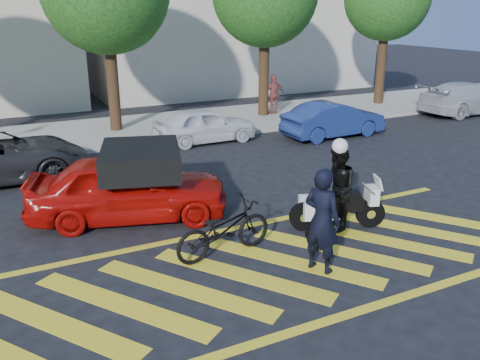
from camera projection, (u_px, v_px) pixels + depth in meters
name	position (u px, v px, depth m)	size (l,w,h in m)	color
ground	(269.00, 268.00, 9.56)	(90.00, 90.00, 0.00)	black
sidewalk	(117.00, 131.00, 19.70)	(60.00, 5.00, 0.15)	#9E998E
crosswalk	(268.00, 268.00, 9.54)	(12.33, 4.00, 0.01)	yellow
tree_far_right	(388.00, 0.00, 23.72)	(4.00, 4.00, 7.10)	black
officer_bike	(322.00, 220.00, 9.18)	(0.73, 0.48, 1.99)	black
bicycle	(224.00, 229.00, 9.90)	(0.73, 2.10, 1.10)	black
police_motorcycle	(336.00, 207.00, 11.09)	(2.07, 1.07, 0.95)	black
officer_moto	(337.00, 188.00, 10.94)	(0.92, 0.72, 1.90)	black
red_convertible	(129.00, 187.00, 11.56)	(1.80, 4.47, 1.52)	#B00C08
parked_mid_right	(205.00, 125.00, 18.22)	(1.50, 3.73, 1.27)	white
parked_right	(334.00, 120.00, 18.98)	(1.40, 4.00, 1.32)	navy
parked_far_right	(468.00, 98.00, 23.08)	(2.02, 4.96, 1.44)	#AEB0B6
pedestrian_right	(274.00, 94.00, 22.27)	(1.01, 0.42, 1.73)	#964844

